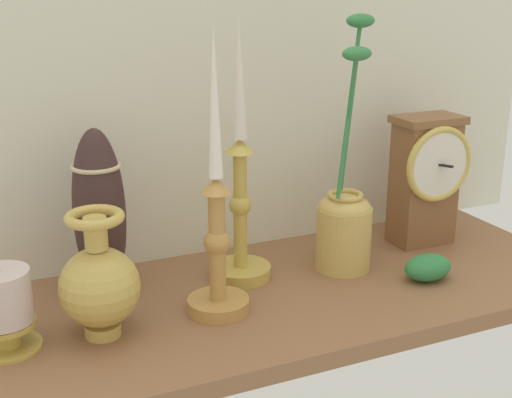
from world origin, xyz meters
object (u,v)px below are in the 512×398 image
Objects in this scene: candlestick_tall_left at (217,235)px; tall_ceramic_vase at (99,212)px; mantel_clock at (426,178)px; pillar_candle_front at (3,308)px; brass_vase_jar at (345,219)px; brass_vase_bulbous at (100,283)px; candlestick_tall_center at (239,200)px.

tall_ceramic_vase is at bearing 136.56° from candlestick_tall_left.
mantel_clock is 67.01cm from pillar_candle_front.
candlestick_tall_left is 23.29cm from brass_vase_jar.
brass_vase_bulbous reaches higher than pillar_candle_front.
brass_vase_bulbous is (-15.37, -0.22, -3.66)cm from candlestick_tall_left.
candlestick_tall_center is at bearing -179.19° from mantel_clock.
pillar_candle_front is 18.67cm from tall_ceramic_vase.
candlestick_tall_left is at bearing -2.94° from pillar_candle_front.
candlestick_tall_left is at bearing -43.44° from tall_ceramic_vase.
brass_vase_jar is (37.82, 5.76, 0.84)cm from brass_vase_bulbous.
brass_vase_bulbous is at bearing -157.95° from candlestick_tall_center.
tall_ceramic_vase is at bearing 169.74° from brass_vase_jar.
candlestick_tall_center is 34.67cm from pillar_candle_front.
candlestick_tall_center is at bearing 22.05° from brass_vase_bulbous.
candlestick_tall_center is 3.40× the size of pillar_candle_front.
candlestick_tall_left is 0.99× the size of candlestick_tall_center.
candlestick_tall_left reaches higher than pillar_candle_front.
tall_ceramic_vase reaches higher than brass_vase_bulbous.
mantel_clock is at bearing 0.81° from candlestick_tall_center.
brass_vase_jar reaches higher than pillar_candle_front.
brass_vase_bulbous is at bearing -170.31° from mantel_clock.
brass_vase_bulbous is (-22.09, -8.95, -4.91)cm from candlestick_tall_center.
brass_vase_bulbous is at bearing -8.09° from pillar_candle_front.
candlestick_tall_center is 2.35× the size of brass_vase_bulbous.
candlestick_tall_left is 15.80cm from brass_vase_bulbous.
mantel_clock is 18.05cm from brass_vase_jar.
candlestick_tall_center reaches higher than pillar_candle_front.
pillar_candle_front is (-66.29, -7.84, -5.98)cm from mantel_clock.
tall_ceramic_vase is at bearing 170.73° from candlestick_tall_center.
brass_vase_jar is 1.59× the size of tall_ceramic_vase.
tall_ceramic_vase is at bearing 37.01° from pillar_candle_front.
tall_ceramic_vase is (13.95, 10.52, 6.60)cm from pillar_candle_front.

